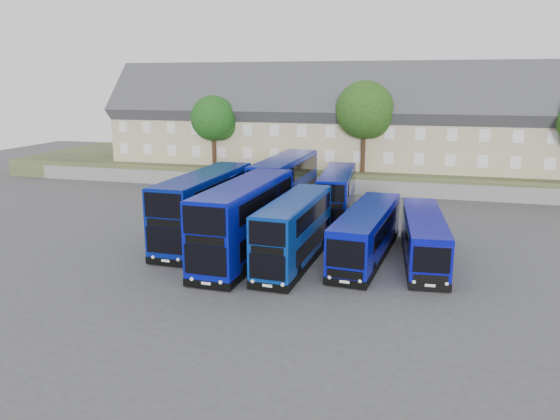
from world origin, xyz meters
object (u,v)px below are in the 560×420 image
Objects in this scene: coach_east_a at (366,234)px; tree_mid at (366,112)px; dd_front_left at (205,208)px; dd_front_mid at (245,222)px; tree_west at (215,120)px.

tree_mid reaches higher than coach_east_a.
dd_front_left is 1.03× the size of coach_east_a.
dd_front_mid is 7.77m from coach_east_a.
coach_east_a is at bearing -82.80° from tree_mid.
tree_west is at bearing 136.39° from coach_east_a.
tree_mid is at bearing 1.79° from tree_west.
dd_front_mid is at bearing -34.32° from dd_front_left.
tree_mid is at bearing 102.20° from coach_east_a.
dd_front_mid is 1.60× the size of tree_west.
tree_mid is at bearing 80.74° from dd_front_mid.
coach_east_a is at bearing 16.46° from dd_front_mid.
dd_front_left is 1.58× the size of tree_west.
dd_front_mid reaches higher than dd_front_left.
tree_west is at bearing 117.95° from dd_front_mid.
dd_front_mid is 1.33× the size of tree_mid.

